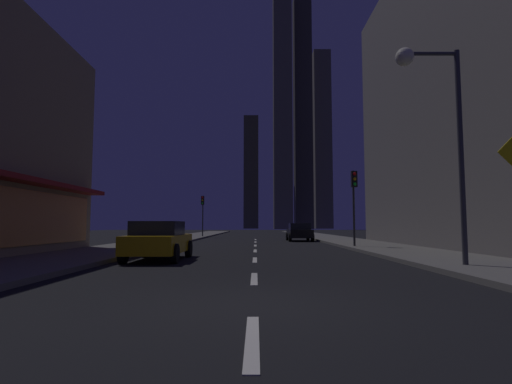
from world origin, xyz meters
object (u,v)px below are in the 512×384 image
object	(u,v)px
fire_hydrant_far_left	(180,236)
traffic_light_far_left	(203,207)
car_parked_near	(160,240)
car_parked_far	(300,232)
traffic_light_near_right	(355,191)
street_lamp_right	(432,101)

from	to	relation	value
fire_hydrant_far_left	traffic_light_far_left	xyz separation A→B (m)	(0.40, 10.50, 2.74)
fire_hydrant_far_left	car_parked_near	bearing A→B (deg)	-81.79
car_parked_near	car_parked_far	bearing A→B (deg)	68.01
fire_hydrant_far_left	traffic_light_near_right	size ratio (longest dim) A/B	0.16
car_parked_far	traffic_light_near_right	size ratio (longest dim) A/B	1.01
fire_hydrant_far_left	street_lamp_right	world-z (taller)	street_lamp_right
car_parked_near	street_lamp_right	size ratio (longest dim) A/B	0.64
car_parked_near	traffic_light_far_left	world-z (taller)	traffic_light_far_left
traffic_light_near_right	car_parked_near	bearing A→B (deg)	-142.10
traffic_light_near_right	street_lamp_right	xyz separation A→B (m)	(-0.12, -10.29, 1.87)
car_parked_near	street_lamp_right	xyz separation A→B (m)	(8.98, -3.21, 4.33)
traffic_light_far_left	street_lamp_right	size ratio (longest dim) A/B	0.64
car_parked_far	traffic_light_far_left	distance (m)	12.76
street_lamp_right	car_parked_near	bearing A→B (deg)	160.33
car_parked_near	traffic_light_far_left	size ratio (longest dim) A/B	1.01
street_lamp_right	traffic_light_near_right	bearing A→B (deg)	89.33
car_parked_near	street_lamp_right	bearing A→B (deg)	-19.67
car_parked_far	traffic_light_near_right	bearing A→B (deg)	-79.98
traffic_light_far_left	street_lamp_right	world-z (taller)	street_lamp_right
traffic_light_far_left	street_lamp_right	xyz separation A→B (m)	(10.88, -29.64, 1.87)
car_parked_near	traffic_light_far_left	distance (m)	26.61
car_parked_near	traffic_light_far_left	xyz separation A→B (m)	(-1.90, 26.43, 2.45)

